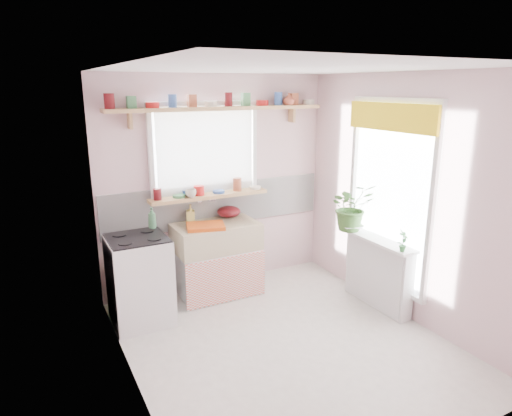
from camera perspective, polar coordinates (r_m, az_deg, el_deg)
room at (r=5.04m, az=5.32°, el=3.63°), size 3.20×3.20×3.20m
sink_unit at (r=5.31m, az=-4.92°, el=-6.32°), size 0.95×0.65×1.11m
cooker at (r=4.82m, az=-14.34°, el=-8.68°), size 0.58×0.58×0.93m
radiator_ledge at (r=5.21m, az=15.02°, el=-7.67°), size 0.22×0.95×0.78m
windowsill at (r=5.27m, az=-5.88°, el=1.54°), size 1.40×0.22×0.04m
pine_shelf at (r=5.18m, az=-4.56°, el=12.31°), size 2.52×0.24×0.04m
shelf_crockery at (r=5.16m, az=-5.03°, el=13.11°), size 2.47×0.11×0.12m
sill_crockery at (r=5.23m, az=-6.41°, el=2.27°), size 1.35×0.11×0.12m
dish_tray at (r=5.04m, az=-6.32°, el=-2.28°), size 0.48×0.41×0.04m
colander at (r=5.44m, az=-3.42°, el=-0.44°), size 0.31×0.31×0.13m
jade_plant at (r=5.23m, az=11.85°, el=0.16°), size 0.58×0.53×0.55m
fruit_bowl at (r=5.30m, az=11.71°, el=-2.35°), size 0.32×0.32×0.07m
herb_pot at (r=4.71m, az=17.89°, el=-3.94°), size 0.14×0.12×0.23m
soap_bottle_sink at (r=5.26m, az=-8.19°, el=-0.68°), size 0.12×0.12×0.20m
sill_cup at (r=5.12m, az=-8.14°, el=1.83°), size 0.13×0.13×0.09m
sill_bowl at (r=5.24m, az=-8.19°, el=1.99°), size 0.23×0.23×0.07m
shelf_vase at (r=5.52m, az=4.13°, el=13.43°), size 0.17×0.17×0.14m
cooker_bottle at (r=4.88m, az=-12.88°, el=-1.21°), size 0.09×0.10×0.23m
fruit at (r=5.29m, az=11.75°, el=-1.72°), size 0.20×0.14×0.10m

